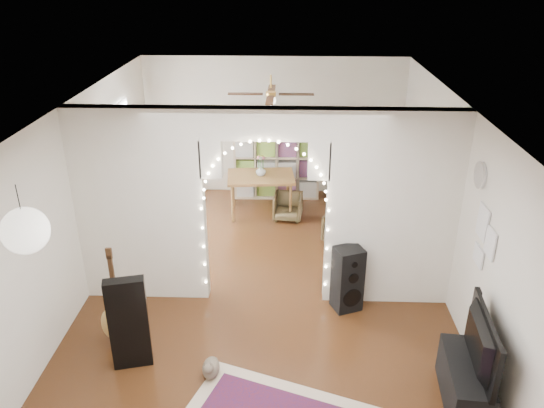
{
  "coord_description": "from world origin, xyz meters",
  "views": [
    {
      "loc": [
        0.31,
        -6.26,
        4.32
      ],
      "look_at": [
        0.08,
        0.3,
        1.28
      ],
      "focal_mm": 35.0,
      "sensor_mm": 36.0,
      "label": 1
    }
  ],
  "objects_px": {
    "media_console": "(464,384)",
    "dining_table": "(261,179)",
    "acoustic_guitar": "(117,309)",
    "dining_chair_right": "(342,227)",
    "floor_speaker": "(348,279)",
    "dining_chair_left": "(288,206)",
    "bookcase": "(277,156)"
  },
  "relations": [
    {
      "from": "media_console",
      "to": "dining_table",
      "type": "height_order",
      "value": "dining_table"
    },
    {
      "from": "acoustic_guitar",
      "to": "dining_chair_right",
      "type": "xyz_separation_m",
      "value": [
        2.94,
        2.73,
        -0.24
      ]
    },
    {
      "from": "acoustic_guitar",
      "to": "dining_chair_right",
      "type": "height_order",
      "value": "acoustic_guitar"
    },
    {
      "from": "floor_speaker",
      "to": "dining_chair_left",
      "type": "bearing_deg",
      "value": 84.17
    },
    {
      "from": "acoustic_guitar",
      "to": "floor_speaker",
      "type": "bearing_deg",
      "value": 20.38
    },
    {
      "from": "floor_speaker",
      "to": "media_console",
      "type": "bearing_deg",
      "value": -79.3
    },
    {
      "from": "bookcase",
      "to": "dining_table",
      "type": "bearing_deg",
      "value": -108.87
    },
    {
      "from": "dining_table",
      "to": "dining_chair_left",
      "type": "distance_m",
      "value": 0.7
    },
    {
      "from": "media_console",
      "to": "dining_table",
      "type": "xyz_separation_m",
      "value": [
        -2.4,
        4.58,
        0.43
      ]
    },
    {
      "from": "bookcase",
      "to": "dining_chair_right",
      "type": "height_order",
      "value": "bookcase"
    },
    {
      "from": "acoustic_guitar",
      "to": "dining_table",
      "type": "relative_size",
      "value": 0.89
    },
    {
      "from": "acoustic_guitar",
      "to": "dining_chair_left",
      "type": "height_order",
      "value": "acoustic_guitar"
    },
    {
      "from": "dining_chair_left",
      "to": "dining_chair_right",
      "type": "xyz_separation_m",
      "value": [
        0.91,
        -0.82,
        0.02
      ]
    },
    {
      "from": "floor_speaker",
      "to": "dining_table",
      "type": "height_order",
      "value": "floor_speaker"
    },
    {
      "from": "acoustic_guitar",
      "to": "media_console",
      "type": "xyz_separation_m",
      "value": [
        3.93,
        -0.84,
        -0.24
      ]
    },
    {
      "from": "media_console",
      "to": "dining_table",
      "type": "relative_size",
      "value": 0.79
    },
    {
      "from": "media_console",
      "to": "acoustic_guitar",
      "type": "bearing_deg",
      "value": 173.21
    },
    {
      "from": "dining_table",
      "to": "dining_chair_left",
      "type": "height_order",
      "value": "dining_table"
    },
    {
      "from": "media_console",
      "to": "dining_chair_right",
      "type": "height_order",
      "value": "dining_chair_right"
    },
    {
      "from": "acoustic_guitar",
      "to": "dining_chair_right",
      "type": "bearing_deg",
      "value": 47.12
    },
    {
      "from": "bookcase",
      "to": "dining_table",
      "type": "xyz_separation_m",
      "value": [
        -0.27,
        -0.83,
        -0.17
      ]
    },
    {
      "from": "floor_speaker",
      "to": "dining_chair_left",
      "type": "xyz_separation_m",
      "value": [
        -0.81,
        2.72,
        -0.22
      ]
    },
    {
      "from": "bookcase",
      "to": "dining_chair_left",
      "type": "bearing_deg",
      "value": -78.3
    },
    {
      "from": "bookcase",
      "to": "dining_chair_right",
      "type": "bearing_deg",
      "value": -59.36
    },
    {
      "from": "dining_chair_right",
      "to": "dining_chair_left",
      "type": "bearing_deg",
      "value": 162.14
    },
    {
      "from": "floor_speaker",
      "to": "bookcase",
      "type": "distance_m",
      "value": 3.92
    },
    {
      "from": "dining_table",
      "to": "dining_chair_right",
      "type": "height_order",
      "value": "dining_table"
    },
    {
      "from": "acoustic_guitar",
      "to": "floor_speaker",
      "type": "relative_size",
      "value": 1.24
    },
    {
      "from": "acoustic_guitar",
      "to": "dining_table",
      "type": "height_order",
      "value": "acoustic_guitar"
    },
    {
      "from": "bookcase",
      "to": "dining_chair_left",
      "type": "distance_m",
      "value": 1.22
    },
    {
      "from": "acoustic_guitar",
      "to": "dining_chair_left",
      "type": "relative_size",
      "value": 2.2
    },
    {
      "from": "dining_table",
      "to": "floor_speaker",
      "type": "bearing_deg",
      "value": -70.9
    }
  ]
}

